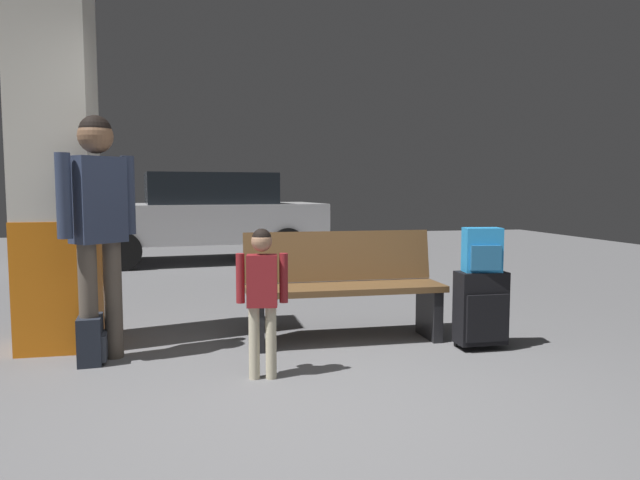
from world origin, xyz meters
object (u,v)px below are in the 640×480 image
(suitcase, at_px, (481,308))
(backpack_dark_floor, at_px, (92,340))
(adult, at_px, (98,211))
(child, at_px, (262,287))
(backpack_bright, at_px, (482,250))
(bench, at_px, (343,287))
(structural_pillar, at_px, (55,154))
(parked_car_far, at_px, (203,214))

(suitcase, distance_m, backpack_dark_floor, 2.90)
(adult, bearing_deg, suitcase, -5.71)
(child, xyz_separation_m, adult, (-1.09, 0.63, 0.48))
(backpack_bright, xyz_separation_m, backpack_dark_floor, (-2.89, 0.24, -0.60))
(suitcase, relative_size, child, 0.61)
(bench, distance_m, backpack_dark_floor, 1.95)
(suitcase, bearing_deg, adult, 174.29)
(structural_pillar, xyz_separation_m, parked_car_far, (1.15, 5.30, -0.70))
(suitcase, distance_m, parked_car_far, 6.40)
(backpack_bright, distance_m, backpack_dark_floor, 2.96)
(bench, distance_m, backpack_bright, 1.14)
(adult, distance_m, parked_car_far, 5.82)
(suitcase, bearing_deg, child, -168.55)
(backpack_dark_floor, bearing_deg, suitcase, -4.68)
(adult, bearing_deg, backpack_dark_floor, -145.00)
(child, xyz_separation_m, parked_car_far, (-0.31, 6.40, 0.20))
(structural_pillar, height_order, backpack_bright, structural_pillar)
(parked_car_far, bearing_deg, backpack_bright, -71.32)
(child, bearing_deg, structural_pillar, 143.09)
(backpack_bright, bearing_deg, parked_car_far, 108.68)
(backpack_dark_floor, bearing_deg, structural_pillar, 120.88)
(bench, relative_size, suitcase, 2.65)
(backpack_bright, height_order, adult, adult)
(bench, relative_size, adult, 0.91)
(backpack_bright, distance_m, parked_car_far, 6.38)
(structural_pillar, bearing_deg, backpack_dark_floor, -59.12)
(suitcase, height_order, parked_car_far, parked_car_far)
(structural_pillar, height_order, backpack_dark_floor, structural_pillar)
(suitcase, height_order, child, child)
(suitcase, height_order, adult, adult)
(suitcase, relative_size, backpack_bright, 1.78)
(adult, relative_size, backpack_dark_floor, 5.16)
(bench, height_order, backpack_bright, backpack_bright)
(bench, height_order, backpack_dark_floor, bench)
(bench, bearing_deg, child, -132.06)
(structural_pillar, height_order, suitcase, structural_pillar)
(bench, distance_m, child, 1.14)
(parked_car_far, bearing_deg, bench, -79.10)
(structural_pillar, relative_size, adult, 1.73)
(bench, xyz_separation_m, parked_car_far, (-1.07, 5.56, 0.36))
(bench, relative_size, parked_car_far, 0.38)
(structural_pillar, distance_m, backpack_bright, 3.36)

